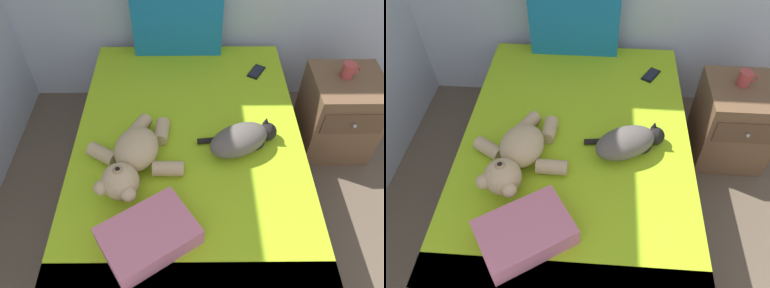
{
  "view_description": "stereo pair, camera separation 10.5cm",
  "coord_description": "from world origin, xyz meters",
  "views": [
    {
      "loc": [
        1.28,
        1.55,
        2.05
      ],
      "look_at": [
        1.29,
        2.87,
        0.57
      ],
      "focal_mm": 34.49,
      "sensor_mm": 36.0,
      "label": 1
    },
    {
      "loc": [
        1.38,
        1.55,
        2.05
      ],
      "look_at": [
        1.29,
        2.87,
        0.57
      ],
      "focal_mm": 34.49,
      "sensor_mm": 36.0,
      "label": 2
    }
  ],
  "objects": [
    {
      "name": "mug",
      "position": [
        2.28,
        3.42,
        0.63
      ],
      "size": [
        0.12,
        0.08,
        0.09
      ],
      "color": "#B23F3F",
      "rests_on": "nightstand"
    },
    {
      "name": "patterned_cushion",
      "position": [
        1.2,
        3.81,
        0.78
      ],
      "size": [
        0.6,
        0.13,
        0.52
      ],
      "color": "#1972AD",
      "rests_on": "bed"
    },
    {
      "name": "nightstand",
      "position": [
        2.3,
        3.38,
        0.29
      ],
      "size": [
        0.46,
        0.48,
        0.59
      ],
      "color": "brown",
      "rests_on": "ground_plane"
    },
    {
      "name": "bed",
      "position": [
        1.27,
        2.9,
        0.26
      ],
      "size": [
        1.33,
        2.0,
        0.52
      ],
      "color": "brown",
      "rests_on": "ground_plane"
    },
    {
      "name": "throw_pillow",
      "position": [
        1.09,
        2.32,
        0.57
      ],
      "size": [
        0.49,
        0.45,
        0.11
      ],
      "primitive_type": "cube",
      "rotation": [
        0.0,
        0.0,
        0.58
      ],
      "color": "#D1728C",
      "rests_on": "bed"
    },
    {
      "name": "cell_phone",
      "position": [
        1.73,
        3.55,
        0.52
      ],
      "size": [
        0.14,
        0.16,
        0.01
      ],
      "color": "black",
      "rests_on": "bed"
    },
    {
      "name": "teddy_bear",
      "position": [
        0.98,
        2.74,
        0.6
      ],
      "size": [
        0.52,
        0.62,
        0.2
      ],
      "color": "tan",
      "rests_on": "bed"
    },
    {
      "name": "cat",
      "position": [
        1.56,
        2.88,
        0.59
      ],
      "size": [
        0.44,
        0.32,
        0.15
      ],
      "color": "#59514C",
      "rests_on": "bed"
    }
  ]
}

